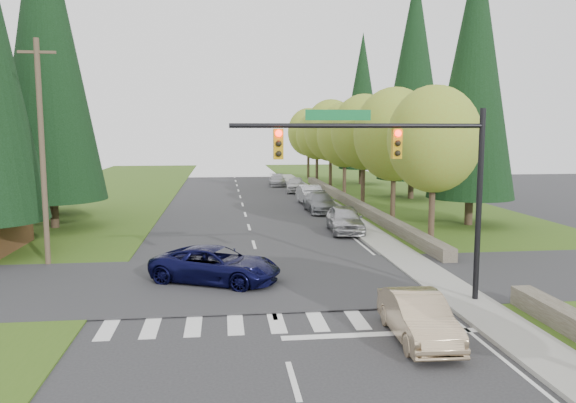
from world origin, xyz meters
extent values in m
plane|color=#28282B|center=(0.00, 0.00, 0.00)|extent=(120.00, 120.00, 0.00)
cube|color=#375717|center=(13.00, 20.00, 0.03)|extent=(14.00, 110.00, 0.06)
cube|color=#375717|center=(-13.00, 20.00, 0.03)|extent=(14.00, 110.00, 0.06)
cube|color=#28282B|center=(0.00, 8.00, 0.00)|extent=(120.00, 8.00, 0.10)
cube|color=gray|center=(6.90, 22.00, 0.07)|extent=(1.80, 80.00, 0.13)
cube|color=gray|center=(6.05, 22.00, 0.07)|extent=(0.20, 80.00, 0.13)
cube|color=#4C4438|center=(8.60, 30.00, 0.35)|extent=(0.70, 40.00, 0.70)
cylinder|color=black|center=(7.20, 4.50, 3.40)|extent=(0.20, 0.20, 6.80)
cylinder|color=black|center=(2.90, 4.50, 6.20)|extent=(8.60, 0.16, 0.16)
cube|color=#0C662D|center=(2.20, 4.55, 6.55)|extent=(2.20, 0.04, 0.35)
cube|color=#BF8C0C|center=(4.20, 4.50, 5.60)|extent=(0.32, 0.24, 1.00)
sphere|color=#FF0C05|center=(4.20, 4.36, 5.95)|extent=(0.22, 0.22, 0.22)
cube|color=#BF8C0C|center=(0.20, 4.50, 5.60)|extent=(0.32, 0.24, 1.00)
sphere|color=#FF0C05|center=(0.20, 4.36, 5.95)|extent=(0.22, 0.22, 0.22)
cylinder|color=#473828|center=(-9.50, 12.00, 5.00)|extent=(0.24, 0.24, 10.00)
cube|color=#473828|center=(-9.50, 12.00, 9.40)|extent=(1.60, 0.10, 0.12)
cylinder|color=#38281C|center=(9.20, 14.00, 2.38)|extent=(0.32, 0.32, 4.76)
ellipsoid|color=olive|center=(9.20, 14.00, 5.61)|extent=(4.80, 4.80, 5.52)
cylinder|color=#38281C|center=(9.30, 21.00, 2.46)|extent=(0.32, 0.32, 4.93)
ellipsoid|color=olive|center=(9.30, 21.00, 5.81)|extent=(5.20, 5.20, 5.98)
cylinder|color=#38281C|center=(9.10, 28.00, 2.52)|extent=(0.32, 0.32, 5.04)
ellipsoid|color=olive|center=(9.10, 28.00, 5.94)|extent=(5.00, 5.00, 5.75)
cylinder|color=#38281C|center=(9.20, 35.00, 2.41)|extent=(0.32, 0.32, 4.82)
ellipsoid|color=olive|center=(9.20, 35.00, 5.68)|extent=(5.00, 5.00, 5.75)
cylinder|color=#38281C|center=(9.30, 42.00, 2.58)|extent=(0.32, 0.32, 5.15)
ellipsoid|color=olive|center=(9.30, 42.00, 6.07)|extent=(5.40, 5.40, 6.21)
cylinder|color=#38281C|center=(9.10, 49.00, 2.35)|extent=(0.32, 0.32, 4.70)
ellipsoid|color=olive|center=(9.10, 49.00, 5.54)|extent=(4.80, 4.80, 5.52)
cylinder|color=#38281C|center=(9.20, 56.00, 2.49)|extent=(0.32, 0.32, 4.98)
ellipsoid|color=olive|center=(9.20, 56.00, 5.87)|extent=(5.20, 5.20, 5.98)
cylinder|color=#38281C|center=(-12.00, 22.00, 1.00)|extent=(0.50, 0.50, 2.00)
cone|color=black|center=(-12.00, 22.00, 11.30)|extent=(6.46, 6.46, 19.00)
cylinder|color=#38281C|center=(-14.00, 28.00, 1.00)|extent=(0.50, 0.50, 2.00)
cone|color=black|center=(-14.00, 28.00, 10.30)|extent=(5.78, 5.78, 17.00)
cylinder|color=#38281C|center=(14.00, 20.00, 1.00)|extent=(0.50, 0.50, 2.00)
cone|color=black|center=(14.00, 20.00, 9.80)|extent=(5.44, 5.44, 16.00)
cylinder|color=#38281C|center=(15.00, 34.00, 1.00)|extent=(0.50, 0.50, 2.00)
cone|color=black|center=(15.00, 34.00, 10.80)|extent=(6.12, 6.12, 18.00)
cylinder|color=#38281C|center=(14.00, 48.00, 1.00)|extent=(0.50, 0.50, 2.00)
cone|color=black|center=(14.00, 48.00, 9.30)|extent=(5.10, 5.10, 15.00)
imported|color=#CDB088|center=(3.94, 1.25, 0.68)|extent=(1.57, 4.18, 1.36)
imported|color=black|center=(-1.94, 8.19, 0.72)|extent=(5.70, 4.33, 1.44)
imported|color=#A3A3A7|center=(5.60, 18.50, 0.81)|extent=(2.21, 4.85, 1.61)
imported|color=slate|center=(5.60, 27.01, 0.72)|extent=(2.10, 5.01, 1.45)
imported|color=silver|center=(5.60, 31.59, 0.78)|extent=(1.90, 4.81, 1.56)
imported|color=silver|center=(5.60, 40.87, 0.76)|extent=(2.32, 4.64, 1.52)
imported|color=#9B9BA0|center=(4.45, 47.53, 0.62)|extent=(1.86, 4.31, 1.24)
camera|label=1|loc=(-1.65, -13.87, 6.03)|focal=35.00mm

